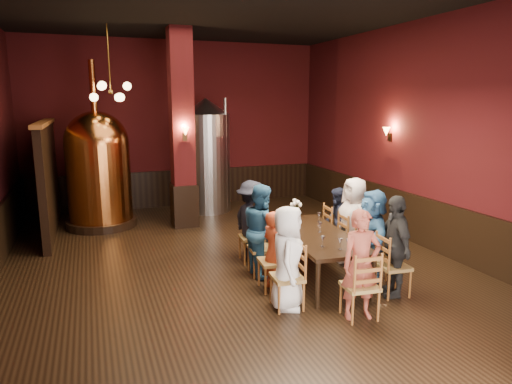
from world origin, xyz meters
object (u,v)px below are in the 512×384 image
object	(u,v)px
copper_kettle	(98,168)
person_2	(262,230)
steel_vessel	(207,156)
person_1	(273,251)
dining_table	(316,237)
person_0	(288,258)
rose_vase	(297,206)

from	to	relation	value
copper_kettle	person_2	bearing A→B (deg)	-59.14
steel_vessel	person_1	bearing A→B (deg)	-93.32
person_2	dining_table	bearing A→B (deg)	-116.95
steel_vessel	person_2	bearing A→B (deg)	-93.10
person_1	copper_kettle	bearing A→B (deg)	13.47
person_1	steel_vessel	distance (m)	5.52
dining_table	person_1	bearing A→B (deg)	-158.78
person_2	person_0	bearing A→B (deg)	174.27
dining_table	person_2	world-z (taller)	person_2
steel_vessel	rose_vase	size ratio (longest dim) A/B	7.97
copper_kettle	dining_table	bearing A→B (deg)	-54.05
dining_table	person_1	size ratio (longest dim) A/B	1.96
dining_table	person_0	size ratio (longest dim) A/B	1.66
dining_table	copper_kettle	distance (m)	5.64
copper_kettle	person_1	bearing A→B (deg)	-63.27
copper_kettle	steel_vessel	xyz separation A→B (m)	(2.73, 0.65, 0.10)
rose_vase	person_2	bearing A→B (deg)	-147.23
person_0	copper_kettle	distance (m)	5.97
dining_table	person_2	bearing A→B (deg)	158.78
person_2	rose_vase	size ratio (longest dim) A/B	4.19
dining_table	copper_kettle	bearing A→B (deg)	130.84
person_0	person_1	size ratio (longest dim) A/B	1.18
copper_kettle	steel_vessel	bearing A→B (deg)	13.47
person_0	person_2	distance (m)	1.33
steel_vessel	rose_vase	world-z (taller)	steel_vessel
dining_table	steel_vessel	xyz separation A→B (m)	(-0.56, 5.18, 0.80)
person_0	copper_kettle	world-z (taller)	copper_kettle
person_2	copper_kettle	world-z (taller)	copper_kettle
dining_table	steel_vessel	distance (m)	5.27
person_0	copper_kettle	bearing A→B (deg)	49.05
person_1	rose_vase	size ratio (longest dim) A/B	3.37
dining_table	copper_kettle	world-z (taller)	copper_kettle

